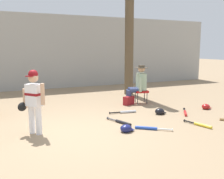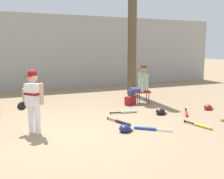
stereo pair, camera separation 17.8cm
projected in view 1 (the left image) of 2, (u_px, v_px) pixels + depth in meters
ground_plane at (74, 134)px, 5.25m from camera, size 60.00×60.00×0.00m
concrete_back_wall at (30, 52)px, 10.72m from camera, size 18.00×0.36×3.13m
tree_behind_spectator at (129, 22)px, 9.39m from camera, size 0.43×0.43×5.77m
young_ballplayer at (33, 98)px, 5.14m from camera, size 0.54×0.49×1.31m
folding_stool at (141, 92)px, 8.14m from camera, size 0.50×0.50×0.41m
seated_spectator at (138, 83)px, 8.08m from camera, size 0.68×0.53×1.20m
handbag_beside_stool at (129, 101)px, 7.93m from camera, size 0.38×0.29×0.26m
bat_yellow_trainer at (201, 125)px, 5.76m from camera, size 0.23×0.71×0.07m
bat_black_composite at (121, 122)px, 5.96m from camera, size 0.30×0.77×0.07m
bat_aluminum_silver at (126, 112)px, 6.93m from camera, size 0.74×0.18×0.07m
bat_red_barrel at (185, 113)px, 6.83m from camera, size 0.50×0.65×0.07m
bat_blue_youth at (149, 128)px, 5.51m from camera, size 0.66×0.54×0.07m
batting_helmet_black at (160, 111)px, 6.80m from camera, size 0.30×0.23×0.17m
batting_helmet_red at (206, 107)px, 7.37m from camera, size 0.28×0.22×0.16m
batting_helmet_navy at (126, 128)px, 5.36m from camera, size 0.29×0.23×0.17m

